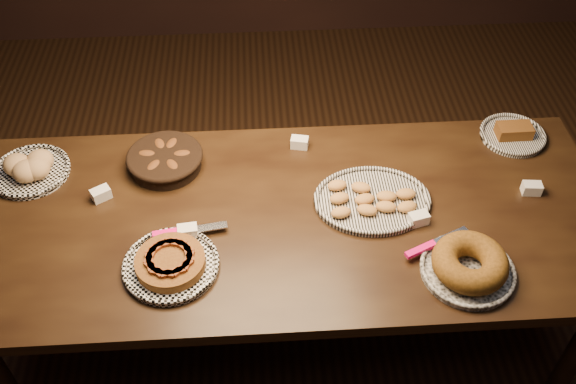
{
  "coord_description": "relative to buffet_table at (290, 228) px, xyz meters",
  "views": [
    {
      "loc": [
        -0.11,
        -1.6,
        2.49
      ],
      "look_at": [
        -0.0,
        0.05,
        0.82
      ],
      "focal_mm": 40.0,
      "sensor_mm": 36.0,
      "label": 1
    }
  ],
  "objects": [
    {
      "name": "ground",
      "position": [
        0.0,
        0.0,
        -0.68
      ],
      "size": [
        5.0,
        5.0,
        0.0
      ],
      "primitive_type": "plane",
      "color": "black",
      "rests_on": "ground"
    },
    {
      "name": "buffet_table",
      "position": [
        0.0,
        0.0,
        0.0
      ],
      "size": [
        2.4,
        1.0,
        0.75
      ],
      "color": "black",
      "rests_on": "ground"
    },
    {
      "name": "apple_tart_plate",
      "position": [
        -0.42,
        -0.22,
        0.1
      ],
      "size": [
        0.36,
        0.35,
        0.06
      ],
      "rotation": [
        0.0,
        0.0,
        0.26
      ],
      "color": "white",
      "rests_on": "buffet_table"
    },
    {
      "name": "madeleine_platter",
      "position": [
        0.31,
        0.04,
        0.09
      ],
      "size": [
        0.43,
        0.35,
        0.05
      ],
      "rotation": [
        0.0,
        0.0,
        0.3
      ],
      "color": "black",
      "rests_on": "buffet_table"
    },
    {
      "name": "bundt_cake_plate",
      "position": [
        0.58,
        -0.3,
        0.12
      ],
      "size": [
        0.37,
        0.35,
        0.1
      ],
      "rotation": [
        0.0,
        0.0,
        -0.24
      ],
      "color": "black",
      "rests_on": "buffet_table"
    },
    {
      "name": "croissant_basket",
      "position": [
        -0.47,
        0.29,
        0.12
      ],
      "size": [
        0.3,
        0.3,
        0.08
      ],
      "rotation": [
        0.0,
        0.0,
        -0.05
      ],
      "color": "black",
      "rests_on": "buffet_table"
    },
    {
      "name": "bread_roll_plate",
      "position": [
        -0.99,
        0.27,
        0.11
      ],
      "size": [
        0.3,
        0.3,
        0.09
      ],
      "rotation": [
        0.0,
        0.0,
        -0.28
      ],
      "color": "white",
      "rests_on": "buffet_table"
    },
    {
      "name": "loaf_plate",
      "position": [
        0.95,
        0.38,
        0.09
      ],
      "size": [
        0.27,
        0.27,
        0.06
      ],
      "rotation": [
        0.0,
        0.0,
        0.01
      ],
      "color": "black",
      "rests_on": "buffet_table"
    },
    {
      "name": "tent_cards",
      "position": [
        0.08,
        0.08,
        0.1
      ],
      "size": [
        1.71,
        0.51,
        0.04
      ],
      "color": "white",
      "rests_on": "buffet_table"
    }
  ]
}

